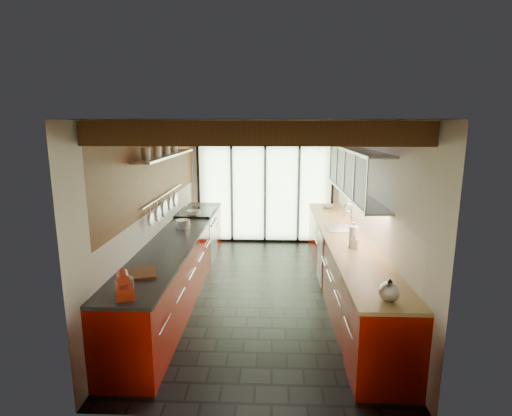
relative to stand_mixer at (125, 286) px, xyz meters
name	(u,v)px	position (x,y,z in m)	size (l,w,h in m)	color
ground	(261,292)	(1.27, 2.24, -1.02)	(5.50, 5.50, 0.00)	black
room_shell	(262,187)	(1.27, 2.24, 0.63)	(5.50, 5.50, 5.50)	silver
ceiling_beams	(263,131)	(1.27, 2.62, 1.44)	(3.14, 5.06, 4.90)	#593316
glass_door	(265,167)	(1.27, 4.94, 0.64)	(2.95, 0.10, 2.90)	#C6EAAD
left_counter	(179,262)	(-0.01, 2.24, -0.56)	(0.68, 5.00, 0.92)	#9C0C00
range_stove	(197,236)	(-0.01, 3.69, -0.55)	(0.66, 0.90, 0.97)	silver
right_counter	(345,265)	(2.54, 2.24, -0.56)	(0.68, 5.00, 0.92)	#9C0C00
sink_assembly	(343,226)	(2.56, 2.64, -0.06)	(0.45, 0.52, 0.43)	silver
upper_cabinets_right	(356,172)	(2.70, 2.54, 0.83)	(0.34, 3.00, 3.00)	silver
left_wall_fixtures	(166,172)	(-0.20, 2.42, 0.82)	(0.28, 2.60, 0.96)	silver
stand_mixer	(125,286)	(0.00, 0.00, 0.00)	(0.26, 0.33, 0.26)	#B2260E
pot_large	(183,224)	(0.00, 2.57, -0.03)	(0.22, 0.22, 0.14)	silver
pot_small	(194,213)	(0.00, 3.46, -0.05)	(0.27, 0.27, 0.10)	silver
cutting_board	(144,273)	(0.00, 0.57, -0.09)	(0.27, 0.37, 0.03)	brown
kettle	(389,291)	(2.54, -0.01, 0.00)	(0.25, 0.27, 0.23)	silver
paper_towel	(354,236)	(2.54, 1.71, 0.04)	(0.16, 0.16, 0.34)	white
soap_bottle	(355,242)	(2.54, 1.62, -0.01)	(0.09, 0.09, 0.19)	silver
bowl	(328,206)	(2.54, 4.28, -0.07)	(0.23, 0.23, 0.06)	silver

